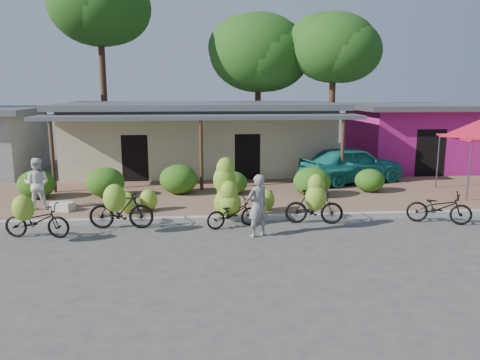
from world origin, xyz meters
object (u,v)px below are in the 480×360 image
object	(u,v)px
vendor	(258,206)
teal_van	(352,164)
tree_far_center	(96,4)
bike_left	(120,208)
tree_near_right	(330,46)
tree_center_right	(255,51)
sack_far	(63,206)
bystander	(37,183)
bike_far_left	(35,219)
sack_near	(123,207)
bike_right	(315,203)
bike_center	(229,198)
bike_far_right	(439,208)

from	to	relation	value
vendor	teal_van	distance (m)	8.16
tree_far_center	bike_left	size ratio (longest dim) A/B	5.66
tree_far_center	teal_van	size ratio (longest dim) A/B	2.38
tree_near_right	vendor	bearing A→B (deg)	-112.23
tree_center_right	sack_far	world-z (taller)	tree_center_right
bystander	tree_near_right	bearing A→B (deg)	-136.13
bike_left	teal_van	distance (m)	10.37
tree_far_center	bystander	world-z (taller)	tree_far_center
tree_center_right	bike_far_left	xyz separation A→B (m)	(-7.84, -15.91, -5.66)
tree_near_right	sack_far	distance (m)	17.50
teal_van	tree_center_right	bearing A→B (deg)	-1.81
sack_near	bystander	bearing A→B (deg)	167.79
sack_near	sack_far	size ratio (longest dim) A/B	1.13
sack_far	bike_right	bearing A→B (deg)	-14.27
bike_left	bike_center	bearing A→B (deg)	-81.49
tree_center_right	bike_right	world-z (taller)	tree_center_right
tree_center_right	bike_right	xyz separation A→B (m)	(-0.00, -15.34, -5.52)
tree_center_right	bike_far_left	size ratio (longest dim) A/B	4.49
sack_far	bike_far_right	bearing A→B (deg)	-10.20
bike_left	tree_far_center	bearing A→B (deg)	16.64
sack_far	tree_far_center	bearing A→B (deg)	95.12
bike_far_left	sack_near	size ratio (longest dim) A/B	2.21
tree_far_center	vendor	world-z (taller)	tree_far_center
bike_right	sack_near	xyz separation A→B (m)	(-5.85, 1.68, -0.42)
bike_left	bike_center	size ratio (longest dim) A/B	0.95
tree_center_right	bike_far_left	distance (m)	18.62
bike_far_left	teal_van	distance (m)	12.54
vendor	sack_far	bearing A→B (deg)	-53.72
bike_far_right	bystander	bearing A→B (deg)	100.88
bike_right	tree_near_right	bearing A→B (deg)	-6.45
bike_left	sack_near	xyz separation A→B (m)	(-0.17, 1.64, -0.39)
bike_right	sack_far	world-z (taller)	bike_right
sack_far	bike_far_left	bearing A→B (deg)	-89.80
sack_far	vendor	size ratio (longest dim) A/B	0.43
bike_right	vendor	distance (m)	2.02
tree_near_right	vendor	size ratio (longest dim) A/B	4.73
bike_center	bike_far_right	world-z (taller)	bike_center
bike_far_right	teal_van	size ratio (longest dim) A/B	0.43
tree_near_right	bike_left	bearing A→B (deg)	-126.05
bike_far_right	sack_far	bearing A→B (deg)	101.53
bike_left	vendor	bearing A→B (deg)	-99.31
tree_far_center	bike_right	distance (m)	19.10
bike_right	bike_far_right	xyz separation A→B (m)	(3.81, -0.10, -0.20)
sack_far	bystander	distance (m)	1.14
tree_center_right	sack_near	distance (m)	16.00
bike_center	teal_van	size ratio (longest dim) A/B	0.44
tree_center_right	bystander	size ratio (longest dim) A/B	4.98
tree_far_center	teal_van	xyz separation A→B (m)	(11.99, -9.11, -7.76)
vendor	teal_van	world-z (taller)	vendor
tree_far_center	bike_far_right	bearing A→B (deg)	-49.40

